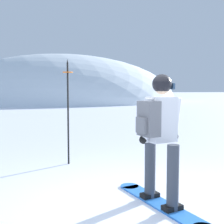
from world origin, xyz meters
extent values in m
plane|color=white|center=(0.00, 0.00, 0.00)|extent=(300.00, 300.00, 0.00)
ellipsoid|color=white|center=(-1.87, 34.94, 0.00)|extent=(29.31, 26.38, 11.89)
cube|color=blue|center=(0.34, 0.18, 0.01)|extent=(0.79, 1.56, 0.02)
cylinder|color=blue|center=(0.08, 0.92, 0.01)|extent=(0.28, 0.28, 0.02)
cube|color=black|center=(0.26, 0.41, 0.05)|extent=(0.28, 0.22, 0.06)
cube|color=black|center=(0.42, -0.05, 0.05)|extent=(0.28, 0.22, 0.06)
cylinder|color=#3D424C|center=(0.26, 0.41, 0.43)|extent=(0.15, 0.15, 0.82)
cylinder|color=#3D424C|center=(0.42, -0.05, 0.43)|extent=(0.15, 0.15, 0.82)
cube|color=silver|center=(0.34, 0.18, 1.13)|extent=(0.41, 0.33, 0.58)
cylinder|color=silver|center=(0.13, 0.10, 1.13)|extent=(0.15, 0.20, 0.57)
cylinder|color=silver|center=(0.56, 0.26, 1.13)|extent=(0.15, 0.20, 0.57)
sphere|color=black|center=(0.09, 0.13, 0.88)|extent=(0.11, 0.11, 0.11)
sphere|color=black|center=(0.57, 0.30, 0.88)|extent=(0.11, 0.11, 0.11)
cube|color=slate|center=(0.15, 0.11, 1.15)|extent=(0.26, 0.32, 0.44)
cube|color=slate|center=(0.06, 0.08, 1.07)|extent=(0.12, 0.21, 0.20)
sphere|color=beige|center=(0.34, 0.18, 1.56)|extent=(0.21, 0.21, 0.21)
sphere|color=black|center=(0.34, 0.18, 1.59)|extent=(0.25, 0.25, 0.25)
cube|color=navy|center=(0.47, 0.22, 1.56)|extent=(0.09, 0.17, 0.08)
cylinder|color=black|center=(-0.86, 2.49, 1.02)|extent=(0.04, 0.04, 2.04)
cylinder|color=orange|center=(-0.86, 2.49, 1.86)|extent=(0.20, 0.20, 0.02)
cone|color=black|center=(-0.86, 2.49, 2.08)|extent=(0.04, 0.04, 0.08)
camera|label=1|loc=(-0.82, -3.39, 1.52)|focal=46.36mm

